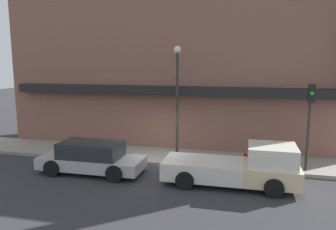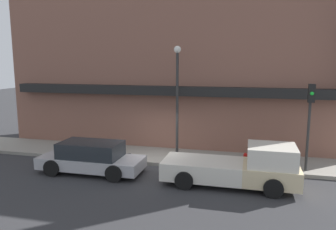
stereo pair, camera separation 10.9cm
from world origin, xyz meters
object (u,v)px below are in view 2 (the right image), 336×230
object	(u,v)px
fire_hydrant	(245,159)
street_lamp	(177,89)
pickup_truck	(239,167)
traffic_light	(310,112)
parked_car	(91,157)

from	to	relation	value
fire_hydrant	street_lamp	distance (m)	4.83
pickup_truck	fire_hydrant	bearing A→B (deg)	84.34
street_lamp	fire_hydrant	bearing A→B (deg)	-12.70
fire_hydrant	traffic_light	bearing A→B (deg)	-3.82
parked_car	street_lamp	size ratio (longest dim) A/B	0.85
fire_hydrant	traffic_light	xyz separation A→B (m)	(2.68, -0.18, 2.39)
parked_car	pickup_truck	bearing A→B (deg)	0.66
traffic_light	street_lamp	bearing A→B (deg)	171.10
traffic_light	fire_hydrant	bearing A→B (deg)	176.18
parked_car	street_lamp	xyz separation A→B (m)	(3.36, 3.05, 2.99)
street_lamp	traffic_light	size ratio (longest dim) A/B	1.44
parked_car	traffic_light	size ratio (longest dim) A/B	1.22
pickup_truck	fire_hydrant	world-z (taller)	pickup_truck
parked_car	street_lamp	bearing A→B (deg)	42.87
pickup_truck	street_lamp	size ratio (longest dim) A/B	0.97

